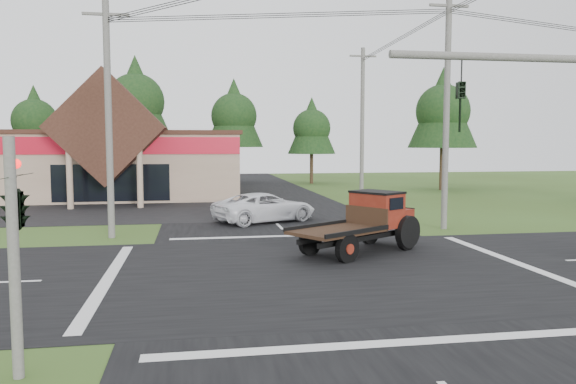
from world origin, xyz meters
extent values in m
plane|color=#374F1C|center=(0.00, 0.00, 0.00)|extent=(120.00, 120.00, 0.00)
cube|color=black|center=(0.00, 0.00, 0.01)|extent=(12.00, 120.00, 0.02)
cube|color=black|center=(0.00, 0.00, 0.01)|extent=(120.00, 12.00, 0.02)
cube|color=black|center=(-14.00, 19.00, 0.01)|extent=(28.00, 14.00, 0.02)
cube|color=#9D836A|center=(-16.00, 30.00, 2.50)|extent=(30.00, 15.00, 5.00)
cube|color=#361D16|center=(-16.00, 30.00, 5.05)|extent=(30.40, 15.40, 0.30)
cube|color=#A20C1D|center=(-16.00, 22.45, 4.10)|extent=(30.00, 0.12, 1.20)
cube|color=#361D16|center=(-10.00, 21.50, 5.30)|extent=(7.78, 4.00, 7.78)
cylinder|color=#9D836A|center=(-12.20, 19.80, 2.00)|extent=(0.40, 0.40, 4.00)
cylinder|color=#9D836A|center=(-7.80, 19.80, 2.00)|extent=(0.40, 0.40, 4.00)
cube|color=black|center=(-10.00, 22.48, 1.50)|extent=(8.00, 0.08, 2.60)
cylinder|color=#595651|center=(3.50, -7.50, 6.00)|extent=(8.00, 0.16, 0.16)
imported|color=black|center=(1.00, -7.50, 5.00)|extent=(0.16, 0.20, 1.00)
cylinder|color=#595651|center=(-7.50, -7.50, 2.20)|extent=(0.20, 0.20, 4.40)
imported|color=black|center=(-7.50, -7.30, 3.70)|extent=(0.53, 2.48, 1.00)
sphere|color=#FF0C0C|center=(-7.50, -7.15, 3.90)|extent=(0.18, 0.18, 0.18)
cylinder|color=#595651|center=(-8.00, 8.00, 5.25)|extent=(0.30, 0.30, 10.50)
cube|color=#595651|center=(-8.00, 8.00, 9.90)|extent=(2.00, 0.12, 0.12)
cylinder|color=#595651|center=(8.00, 8.00, 5.75)|extent=(0.30, 0.30, 11.50)
cube|color=#595651|center=(8.00, 8.00, 10.90)|extent=(2.00, 0.12, 0.12)
cylinder|color=#595651|center=(8.00, 22.00, 5.60)|extent=(0.30, 0.30, 11.20)
cube|color=#595651|center=(8.00, 22.00, 10.60)|extent=(2.00, 0.12, 0.12)
cylinder|color=#332316|center=(-20.00, 42.00, 1.75)|extent=(0.36, 0.36, 3.50)
cone|color=black|center=(-20.00, 42.00, 6.80)|extent=(5.60, 5.60, 6.60)
sphere|color=black|center=(-20.00, 42.00, 6.50)|extent=(4.40, 4.40, 4.40)
cylinder|color=#332316|center=(-10.00, 41.00, 2.27)|extent=(0.36, 0.36, 4.55)
cone|color=black|center=(-10.00, 41.00, 8.84)|extent=(7.28, 7.28, 8.58)
sphere|color=black|center=(-10.00, 41.00, 8.45)|extent=(5.72, 5.72, 5.72)
cylinder|color=#332316|center=(0.00, 42.00, 1.92)|extent=(0.36, 0.36, 3.85)
cone|color=black|center=(0.00, 42.00, 7.48)|extent=(6.16, 6.16, 7.26)
sphere|color=black|center=(0.00, 42.00, 7.15)|extent=(4.84, 4.84, 4.84)
cylinder|color=#332316|center=(8.00, 40.00, 1.57)|extent=(0.36, 0.36, 3.15)
cone|color=black|center=(8.00, 40.00, 6.12)|extent=(5.04, 5.04, 5.94)
sphere|color=black|center=(8.00, 40.00, 5.85)|extent=(3.96, 3.96, 3.96)
cylinder|color=#332316|center=(18.00, 30.00, 1.92)|extent=(0.36, 0.36, 3.85)
cone|color=black|center=(18.00, 30.00, 7.48)|extent=(6.16, 6.16, 7.26)
sphere|color=black|center=(18.00, 30.00, 7.15)|extent=(4.84, 4.84, 4.84)
imported|color=white|center=(-0.50, 11.99, 0.79)|extent=(6.28, 4.77, 1.59)
camera|label=1|loc=(-4.29, -18.09, 4.28)|focal=35.00mm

